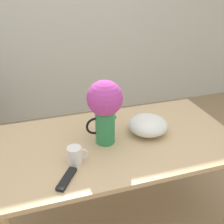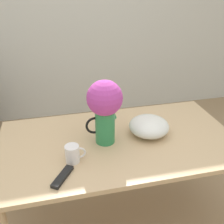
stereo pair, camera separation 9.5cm
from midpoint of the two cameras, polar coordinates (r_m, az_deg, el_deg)
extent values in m
cube|color=silver|center=(3.27, -10.92, 20.38)|extent=(8.00, 0.05, 2.60)
cube|color=tan|center=(1.72, -0.12, -6.43)|extent=(1.54, 0.84, 0.03)
cylinder|color=tan|center=(2.20, -21.41, -12.04)|extent=(0.06, 0.06, 0.71)
cylinder|color=tan|center=(2.46, 13.44, -6.17)|extent=(0.06, 0.06, 0.71)
cylinder|color=#2D844C|center=(1.64, -3.17, -3.10)|extent=(0.12, 0.12, 0.23)
cone|color=#2D844C|center=(1.61, -1.43, -0.35)|extent=(0.04, 0.04, 0.06)
torus|color=black|center=(1.62, -5.40, -3.09)|extent=(0.12, 0.01, 0.12)
sphere|color=#3D7033|center=(1.56, -3.31, 1.73)|extent=(0.16, 0.16, 0.16)
sphere|color=#B23D99|center=(1.55, -3.35, 3.00)|extent=(0.22, 0.22, 0.22)
cylinder|color=white|center=(1.51, -9.96, -9.33)|extent=(0.08, 0.08, 0.11)
torus|color=white|center=(1.52, -8.34, -9.08)|extent=(0.07, 0.01, 0.07)
ellipsoid|color=silver|center=(1.77, 6.27, -2.82)|extent=(0.27, 0.27, 0.12)
cube|color=black|center=(1.44, -11.78, -14.10)|extent=(0.13, 0.17, 0.02)
camera|label=1|loc=(0.05, -91.70, -0.90)|focal=42.00mm
camera|label=2|loc=(0.05, 88.30, 0.90)|focal=42.00mm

